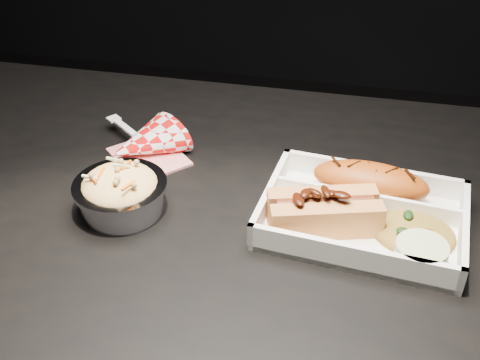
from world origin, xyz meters
name	(u,v)px	position (x,y,z in m)	size (l,w,h in m)	color
dining_table	(251,281)	(0.00, 0.00, 0.66)	(1.20, 0.80, 0.75)	black
food_tray	(362,218)	(0.13, 0.04, 0.76)	(0.27, 0.21, 0.04)	white
fried_pastry	(370,181)	(0.14, 0.09, 0.78)	(0.15, 0.06, 0.05)	#A24510
hotdog	(324,210)	(0.09, 0.02, 0.78)	(0.15, 0.09, 0.06)	#CB8245
fried_rice_mound	(415,226)	(0.20, 0.02, 0.77)	(0.10, 0.08, 0.03)	olive
cupcake_liner	(421,255)	(0.20, -0.03, 0.77)	(0.06, 0.06, 0.03)	#B5C998
foil_coleslaw_cup	(120,190)	(-0.17, 0.00, 0.78)	(0.12, 0.12, 0.07)	silver
napkin_fork	(144,144)	(-0.19, 0.14, 0.77)	(0.16, 0.15, 0.10)	red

